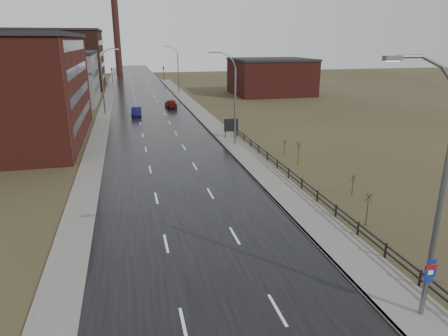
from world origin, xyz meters
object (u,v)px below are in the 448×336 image
streetlight_main (435,200)px  billboard (231,126)px  car_near (137,112)px  car_far (171,104)px

streetlight_main → billboard: (0.63, 37.10, -4.26)m
billboard → car_near: size_ratio=0.58×
streetlight_main → car_near: size_ratio=2.59×
streetlight_main → billboard: 37.35m
streetlight_main → car_far: streetlight_main is taller
streetlight_main → car_near: (-11.09, 56.92, -5.29)m
streetlight_main → car_near: bearing=101.0°
billboard → car_far: billboard is taller
streetlight_main → car_near: 58.23m
billboard → car_far: 28.24m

